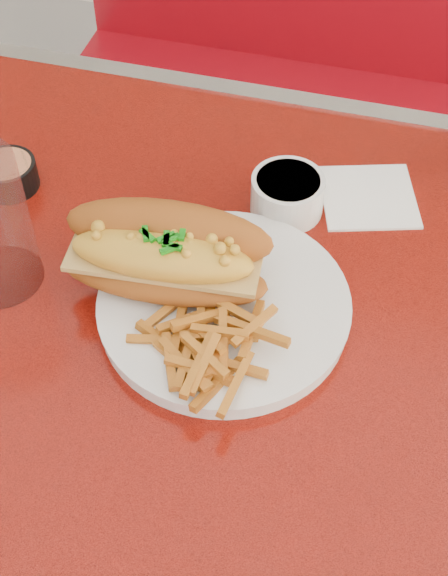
% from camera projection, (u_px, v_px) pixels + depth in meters
% --- Properties ---
extents(diner_table, '(1.23, 0.83, 0.77)m').
position_uv_depth(diner_table, '(267.00, 424.00, 0.93)').
color(diner_table, red).
rests_on(diner_table, ground).
extents(booth_bench_far, '(1.20, 0.51, 0.90)m').
position_uv_depth(booth_bench_far, '(349.00, 178.00, 1.68)').
color(booth_bench_far, maroon).
rests_on(booth_bench_far, ground).
extents(dinner_plate, '(0.31, 0.31, 0.02)m').
position_uv_depth(dinner_plate, '(224.00, 307.00, 0.82)').
color(dinner_plate, white).
rests_on(dinner_plate, diner_table).
extents(mac_hoagie, '(0.22, 0.12, 0.10)m').
position_uv_depth(mac_hoagie, '(165.00, 253.00, 0.81)').
color(mac_hoagie, '#A3541A').
rests_on(mac_hoagie, dinner_plate).
extents(fries_pile, '(0.12, 0.11, 0.03)m').
position_uv_depth(fries_pile, '(202.00, 341.00, 0.77)').
color(fries_pile, orange).
rests_on(fries_pile, dinner_plate).
extents(fork, '(0.04, 0.15, 0.00)m').
position_uv_depth(fork, '(259.00, 335.00, 0.79)').
color(fork, silver).
rests_on(fork, dinner_plate).
extents(gravy_ramekin, '(0.09, 0.09, 0.05)m').
position_uv_depth(gravy_ramekin, '(287.00, 194.00, 0.91)').
color(gravy_ramekin, white).
rests_on(gravy_ramekin, diner_table).
extents(sauce_cup_left, '(0.08, 0.08, 0.03)m').
position_uv_depth(sauce_cup_left, '(8.00, 173.00, 0.94)').
color(sauce_cup_left, black).
rests_on(sauce_cup_left, diner_table).
extents(paper_napkin, '(0.14, 0.14, 0.00)m').
position_uv_depth(paper_napkin, '(369.00, 197.00, 0.94)').
color(paper_napkin, white).
rests_on(paper_napkin, diner_table).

